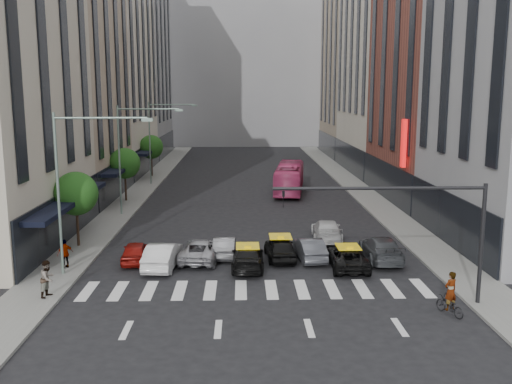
{
  "coord_description": "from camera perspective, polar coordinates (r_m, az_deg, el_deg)",
  "views": [
    {
      "loc": [
        -0.97,
        -27.02,
        10.24
      ],
      "look_at": [
        -0.03,
        8.35,
        4.0
      ],
      "focal_mm": 40.0,
      "sensor_mm": 36.0,
      "label": 1
    }
  ],
  "objects": [
    {
      "name": "car_grey_mid",
      "position": [
        35.5,
        5.39,
        -5.66
      ],
      "size": [
        1.81,
        4.26,
        1.37
      ],
      "primitive_type": "imported",
      "rotation": [
        0.0,
        0.0,
        3.23
      ],
      "color": "#484A51",
      "rests_on": "ground"
    },
    {
      "name": "sidewalk_left",
      "position": [
        58.87,
        -11.81,
        -0.16
      ],
      "size": [
        3.0,
        96.0,
        0.15
      ],
      "primitive_type": "cube",
      "color": "slate",
      "rests_on": "ground"
    },
    {
      "name": "tree_mid",
      "position": [
        54.52,
        -12.99,
        2.8
      ],
      "size": [
        2.88,
        2.88,
        4.95
      ],
      "color": "black",
      "rests_on": "sidewalk_left"
    },
    {
      "name": "building_right_c",
      "position": [
        75.83,
        12.76,
        17.16
      ],
      "size": [
        8.0,
        20.0,
        40.0
      ],
      "primitive_type": "cube",
      "color": "beige",
      "rests_on": "ground"
    },
    {
      "name": "pedestrian_far",
      "position": [
        34.95,
        -18.55,
        -5.87
      ],
      "size": [
        1.0,
        0.99,
        1.69
      ],
      "primitive_type": "imported",
      "rotation": [
        0.0,
        0.0,
        3.91
      ],
      "color": "gray",
      "rests_on": "sidewalk_left"
    },
    {
      "name": "building_right_d",
      "position": [
        93.84,
        9.73,
        12.16
      ],
      "size": [
        8.0,
        18.0,
        28.0
      ],
      "primitive_type": "cube",
      "color": "tan",
      "rests_on": "ground"
    },
    {
      "name": "tree_near",
      "position": [
        39.13,
        -17.57,
        -0.16
      ],
      "size": [
        2.88,
        2.88,
        4.95
      ],
      "color": "black",
      "rests_on": "sidewalk_left"
    },
    {
      "name": "taxi_right",
      "position": [
        34.11,
        9.16,
        -6.49
      ],
      "size": [
        2.23,
        4.62,
        1.27
      ],
      "primitive_type": "imported",
      "rotation": [
        0.0,
        0.0,
        3.11
      ],
      "color": "black",
      "rests_on": "ground"
    },
    {
      "name": "sidewalk_right",
      "position": [
        59.25,
        10.64,
        -0.05
      ],
      "size": [
        3.0,
        96.0,
        0.15
      ],
      "primitive_type": "cube",
      "color": "slate",
      "rests_on": "ground"
    },
    {
      "name": "building_left_b",
      "position": [
        57.34,
        -18.13,
        11.28
      ],
      "size": [
        8.0,
        16.0,
        24.0
      ],
      "primitive_type": "cube",
      "color": "tan",
      "rests_on": "ground"
    },
    {
      "name": "building_far",
      "position": [
        112.3,
        -1.07,
        13.96
      ],
      "size": [
        30.0,
        10.0,
        36.0
      ],
      "primitive_type": "cube",
      "color": "gray",
      "rests_on": "ground"
    },
    {
      "name": "building_left_d",
      "position": [
        93.53,
        -11.69,
        12.72
      ],
      "size": [
        8.0,
        18.0,
        30.0
      ],
      "primitive_type": "cube",
      "color": "gray",
      "rests_on": "ground"
    },
    {
      "name": "traffic_signal",
      "position": [
        28.03,
        16.52,
        -2.29
      ],
      "size": [
        10.1,
        0.2,
        6.0
      ],
      "color": "black",
      "rests_on": "ground"
    },
    {
      "name": "car_row2_left",
      "position": [
        36.1,
        -3.16,
        -5.44
      ],
      "size": [
        1.44,
        3.9,
        1.27
      ],
      "primitive_type": "imported",
      "rotation": [
        0.0,
        0.0,
        3.12
      ],
      "color": "gray",
      "rests_on": "ground"
    },
    {
      "name": "rider",
      "position": [
        27.98,
        18.96,
        -8.08
      ],
      "size": [
        0.79,
        0.68,
        1.84
      ],
      "primitive_type": "imported",
      "rotation": [
        0.0,
        0.0,
        3.57
      ],
      "color": "gray",
      "rests_on": "motorcycle"
    },
    {
      "name": "car_red",
      "position": [
        35.58,
        -11.95,
        -5.87
      ],
      "size": [
        1.75,
        3.87,
        1.29
      ],
      "primitive_type": "imported",
      "rotation": [
        0.0,
        0.0,
        3.2
      ],
      "color": "maroon",
      "rests_on": "ground"
    },
    {
      "name": "car_silver",
      "position": [
        35.33,
        -5.48,
        -5.76
      ],
      "size": [
        2.73,
        5.05,
        1.34
      ],
      "primitive_type": "imported",
      "rotation": [
        0.0,
        0.0,
        3.03
      ],
      "color": "#9E9EA3",
      "rests_on": "ground"
    },
    {
      "name": "streetlamp_far",
      "position": [
        63.82,
        -9.76,
        5.96
      ],
      "size": [
        5.38,
        0.25,
        9.0
      ],
      "color": "gray",
      "rests_on": "sidewalk_left"
    },
    {
      "name": "taxi_left",
      "position": [
        33.6,
        -0.84,
        -6.55
      ],
      "size": [
        1.95,
        4.64,
        1.34
      ],
      "primitive_type": "imported",
      "rotation": [
        0.0,
        0.0,
        3.12
      ],
      "color": "black",
      "rests_on": "ground"
    },
    {
      "name": "building_right_b",
      "position": [
        57.0,
        17.26,
        12.34
      ],
      "size": [
        8.0,
        18.0,
        26.0
      ],
      "primitive_type": "cube",
      "color": "brown",
      "rests_on": "ground"
    },
    {
      "name": "motorcycle",
      "position": [
        28.42,
        18.8,
        -10.71
      ],
      "size": [
        1.25,
        1.8,
        0.9
      ],
      "primitive_type": "imported",
      "rotation": [
        0.0,
        0.0,
        3.57
      ],
      "color": "black",
      "rests_on": "ground"
    },
    {
      "name": "car_row2_right",
      "position": [
        40.19,
        7.08,
        -3.8
      ],
      "size": [
        2.31,
        4.98,
        1.41
      ],
      "primitive_type": "imported",
      "rotation": [
        0.0,
        0.0,
        3.07
      ],
      "color": "silver",
      "rests_on": "ground"
    },
    {
      "name": "car_white_front",
      "position": [
        34.15,
        -9.3,
        -6.26
      ],
      "size": [
        1.97,
        4.7,
        1.51
      ],
      "primitive_type": "imported",
      "rotation": [
        0.0,
        0.0,
        3.06
      ],
      "color": "silver",
      "rests_on": "ground"
    },
    {
      "name": "pedestrian_near",
      "position": [
        30.46,
        -20.11,
        -8.12
      ],
      "size": [
        0.93,
        1.07,
        1.87
      ],
      "primitive_type": "imported",
      "rotation": [
        0.0,
        0.0,
        1.29
      ],
      "color": "gray",
      "rests_on": "sidewalk_left"
    },
    {
      "name": "streetlamp_near",
      "position": [
        32.61,
        -17.68,
        1.89
      ],
      "size": [
        5.38,
        0.25,
        9.0
      ],
      "color": "gray",
      "rests_on": "sidewalk_left"
    },
    {
      "name": "liberty_sign",
      "position": [
        49.13,
        14.56,
        4.73
      ],
      "size": [
        0.3,
        0.7,
        4.0
      ],
      "color": "red",
      "rests_on": "ground"
    },
    {
      "name": "tree_far",
      "position": [
        70.18,
        -10.44,
        4.45
      ],
      "size": [
        2.88,
        2.88,
        4.95
      ],
      "color": "black",
      "rests_on": "sidewalk_left"
    },
    {
      "name": "taxi_center",
      "position": [
        35.37,
        2.44,
        -5.62
      ],
      "size": [
        1.97,
        4.33,
        1.44
      ],
      "primitive_type": "imported",
      "rotation": [
        0.0,
        0.0,
        3.21
      ],
      "color": "black",
      "rests_on": "ground"
    },
    {
      "name": "building_left_c",
      "position": [
        75.16,
        -14.38,
        15.62
      ],
      "size": [
        8.0,
        20.0,
        36.0
      ],
      "primitive_type": "cube",
      "color": "beige",
      "rests_on": "ground"
    },
    {
      "name": "car_grey_curb",
      "position": [
        35.99,
        12.4,
        -5.54
      ],
      "size": [
        2.18,
        5.14,
        1.48
      ],
      "primitive_type": "imported",
      "rotation": [
        0.0,
        0.0,
        3.12
      ],
      "color": "#3C3F43",
      "rests_on": "ground"
    },
    {
      "name": "bus",
      "position": [
        58.46,
        3.36,
        1.39
      ],
      "size": [
        3.97,
        11.06,
        3.01
      ],
      "primitive_type": "imported",
      "rotation": [
        0.0,
        0.0,
        3.01
      ],
      "color": "#BD3769",
      "rests_on": "ground"
    },
    {
      "name": "streetlamp_mid",
      "position": [
        48.09,
        -12.44,
        4.59
      ],
      "size": [
        5.38,
        0.25,
        9.0
      ],
      "color": "gray",
      "rests_on": "sidewalk_left"
    },
    {
      "name": "ground",
      "position": [
        28.91,
        0.5,
        -10.74
      ],
      "size": [
        160.0,
        160.0,
        0.0
      ],
      "primitive_type": "plane",
      "color": "black",
      "rests_on": "ground"
    }
  ]
}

